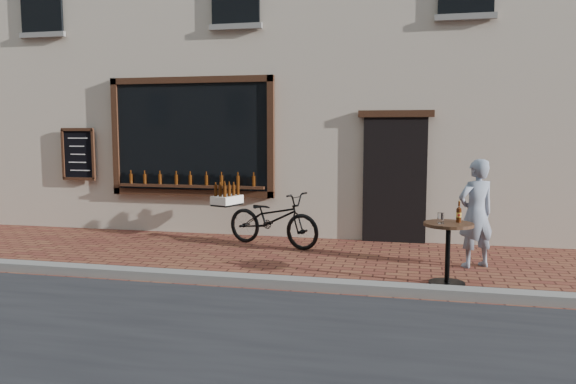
# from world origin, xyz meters

# --- Properties ---
(ground) EXTENTS (90.00, 90.00, 0.00)m
(ground) POSITION_xyz_m (0.00, 0.00, 0.00)
(ground) COLOR maroon
(ground) RESTS_ON ground
(kerb) EXTENTS (90.00, 0.25, 0.12)m
(kerb) POSITION_xyz_m (0.00, 0.20, 0.06)
(kerb) COLOR slate
(kerb) RESTS_ON ground
(cargo_bicycle) EXTENTS (2.14, 1.22, 1.01)m
(cargo_bicycle) POSITION_xyz_m (-0.13, 2.64, 0.48)
(cargo_bicycle) COLOR black
(cargo_bicycle) RESTS_ON ground
(bistro_table) EXTENTS (0.63, 0.63, 1.08)m
(bistro_table) POSITION_xyz_m (2.68, 0.78, 0.57)
(bistro_table) COLOR black
(bistro_table) RESTS_ON ground
(pedestrian) EXTENTS (0.68, 0.62, 1.57)m
(pedestrian) POSITION_xyz_m (3.12, 1.85, 0.78)
(pedestrian) COLOR gray
(pedestrian) RESTS_ON ground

